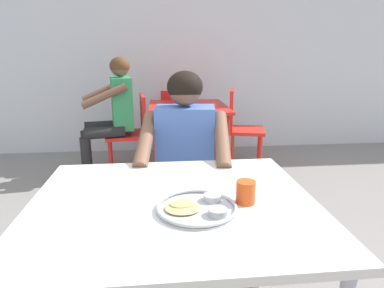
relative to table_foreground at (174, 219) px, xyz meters
name	(u,v)px	position (x,y,z in m)	size (l,w,h in m)	color
back_wall	(166,17)	(0.09, 3.28, 1.02)	(12.00, 0.12, 3.40)	silver
table_foreground	(174,219)	(0.00, 0.00, 0.00)	(1.07, 0.92, 0.75)	silver
thali_tray	(197,207)	(0.08, -0.08, 0.09)	(0.29, 0.29, 0.03)	#B7BABF
drinking_cup	(246,191)	(0.27, -0.04, 0.12)	(0.07, 0.07, 0.09)	#D84C19
chair_foreground	(185,177)	(0.12, 0.88, -0.18)	(0.45, 0.46, 0.85)	red
diner_foreground	(185,156)	(0.10, 0.66, 0.03)	(0.54, 0.59, 1.19)	black
table_background_red	(188,113)	(0.28, 2.41, -0.04)	(0.83, 0.92, 0.72)	red
chair_red_left	(133,128)	(-0.32, 2.42, -0.19)	(0.47, 0.47, 0.84)	red
chair_red_right	(240,124)	(0.85, 2.38, -0.16)	(0.46, 0.47, 0.89)	red
chair_red_far	(179,116)	(0.21, 3.02, -0.19)	(0.50, 0.49, 0.82)	red
patron_background	(113,106)	(-0.51, 2.39, 0.06)	(0.60, 0.56, 1.23)	#242424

